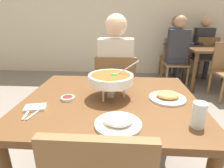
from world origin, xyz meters
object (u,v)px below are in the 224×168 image
(drink_glass, at_px, (198,116))
(diner_main, at_px, (116,68))
(patron_bg_left, at_px, (176,44))
(patron_bg_right, at_px, (177,48))
(chair_diner_main, at_px, (116,90))
(rice_plate, at_px, (118,122))
(sauce_dish, at_px, (68,98))
(patron_bg_middle, at_px, (203,44))
(dining_table_far, at_px, (214,55))
(dining_table_main, at_px, (111,113))
(appetizer_plate, at_px, (167,97))
(chair_bg_right, at_px, (175,59))
(chair_bg_middle, at_px, (204,56))
(chair_bg_left, at_px, (175,55))
(curry_bowl, at_px, (111,79))

(drink_glass, bearing_deg, diner_main, 112.43)
(patron_bg_left, distance_m, patron_bg_right, 0.49)
(chair_diner_main, xyz_separation_m, rice_plate, (0.06, -1.10, 0.26))
(sauce_dish, bearing_deg, patron_bg_middle, 55.28)
(sauce_dish, bearing_deg, dining_table_far, 49.49)
(dining_table_far, xyz_separation_m, patron_bg_left, (-0.58, 0.51, 0.13))
(patron_bg_middle, bearing_deg, sauce_dish, -124.72)
(rice_plate, bearing_deg, patron_bg_left, 70.77)
(sauce_dish, xyz_separation_m, patron_bg_middle, (2.04, 2.94, -0.02))
(dining_table_main, xyz_separation_m, patron_bg_middle, (1.75, 2.90, 0.10))
(appetizer_plate, bearing_deg, dining_table_far, 59.61)
(rice_plate, bearing_deg, appetizer_plate, 46.72)
(chair_diner_main, xyz_separation_m, chair_bg_right, (1.07, 1.69, 0.00))
(chair_bg_right, height_order, patron_bg_right, patron_bg_right)
(appetizer_plate, relative_size, chair_bg_right, 0.27)
(diner_main, xyz_separation_m, dining_table_far, (1.75, 1.54, -0.13))
(dining_table_far, relative_size, chair_bg_middle, 1.11)
(appetizer_plate, height_order, drink_glass, drink_glass)
(dining_table_far, distance_m, chair_bg_middle, 0.50)
(dining_table_far, relative_size, patron_bg_middle, 0.76)
(drink_glass, xyz_separation_m, patron_bg_left, (0.71, 3.16, -0.07))
(chair_bg_middle, bearing_deg, drink_glass, -112.70)
(sauce_dish, relative_size, patron_bg_left, 0.07)
(rice_plate, xyz_separation_m, patron_bg_middle, (1.69, 3.23, -0.03))
(diner_main, bearing_deg, appetizer_plate, -64.40)
(drink_glass, bearing_deg, sauce_dish, 159.97)
(patron_bg_middle, distance_m, patron_bg_right, 0.87)
(appetizer_plate, height_order, patron_bg_middle, patron_bg_middle)
(dining_table_main, relative_size, chair_bg_right, 1.29)
(chair_bg_left, bearing_deg, chair_bg_middle, -6.06)
(dining_table_main, relative_size, patron_bg_left, 0.89)
(chair_bg_left, bearing_deg, appetizer_plate, -105.66)
(sauce_dish, height_order, chair_bg_right, chair_bg_right)
(chair_bg_left, height_order, chair_bg_middle, same)
(curry_bowl, xyz_separation_m, patron_bg_middle, (1.75, 2.88, -0.14))
(rice_plate, relative_size, patron_bg_middle, 0.18)
(diner_main, distance_m, patron_bg_left, 2.36)
(diner_main, bearing_deg, drink_glass, -67.57)
(chair_bg_left, distance_m, chair_bg_right, 0.45)
(rice_plate, height_order, patron_bg_right, patron_bg_right)
(curry_bowl, height_order, patron_bg_right, patron_bg_right)
(diner_main, xyz_separation_m, sauce_dish, (-0.28, -0.84, 0.02))
(appetizer_plate, relative_size, chair_bg_left, 0.27)
(chair_bg_right, bearing_deg, chair_bg_middle, 27.77)
(diner_main, relative_size, patron_bg_middle, 1.00)
(drink_glass, bearing_deg, patron_bg_right, 77.25)
(diner_main, xyz_separation_m, curry_bowl, (0.00, -0.78, 0.14))
(rice_plate, bearing_deg, chair_bg_left, 70.72)
(diner_main, distance_m, appetizer_plate, 0.88)
(patron_bg_left, bearing_deg, curry_bowl, -112.50)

